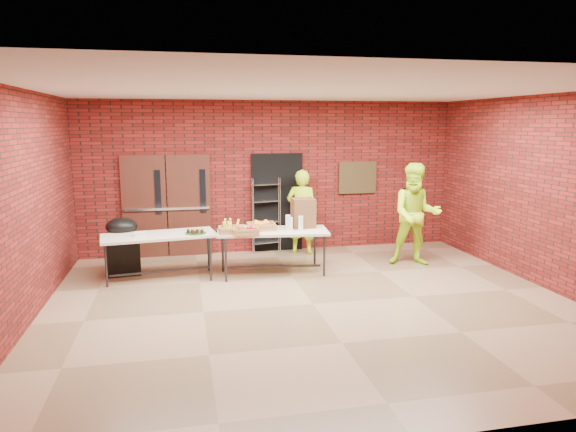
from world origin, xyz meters
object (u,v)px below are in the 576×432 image
at_px(table_right, 273,234).
at_px(coffee_dispenser, 303,213).
at_px(wire_rack, 266,216).
at_px(volunteer_man, 416,214).
at_px(volunteer_woman, 302,212).
at_px(table_left, 159,238).
at_px(covered_grill, 123,246).

relative_size(table_right, coffee_dispenser, 3.84).
bearing_deg(wire_rack, volunteer_man, -41.50).
height_order(table_right, volunteer_man, volunteer_man).
bearing_deg(wire_rack, coffee_dispenser, -84.29).
bearing_deg(volunteer_woman, wire_rack, 7.76).
height_order(wire_rack, table_left, wire_rack).
bearing_deg(coffee_dispenser, table_left, -179.40).
bearing_deg(table_right, wire_rack, 91.23).
relative_size(table_left, coffee_dispenser, 3.79).
distance_m(covered_grill, volunteer_man, 5.54).
relative_size(covered_grill, volunteer_man, 0.53).
bearing_deg(wire_rack, covered_grill, -171.72).
xyz_separation_m(table_right, covered_grill, (-2.68, 0.57, -0.23)).
xyz_separation_m(table_right, coffee_dispenser, (0.61, 0.15, 0.34)).
height_order(coffee_dispenser, covered_grill, coffee_dispenser).
relative_size(table_right, volunteer_man, 1.05).
height_order(table_left, volunteer_man, volunteer_man).
relative_size(table_right, covered_grill, 1.99).
distance_m(wire_rack, table_right, 1.61).
height_order(table_right, covered_grill, covered_grill).
bearing_deg(coffee_dispenser, volunteer_woman, 77.75).
height_order(wire_rack, volunteer_man, volunteer_man).
distance_m(table_right, covered_grill, 2.75).
bearing_deg(volunteer_man, table_left, -162.71).
xyz_separation_m(wire_rack, table_right, (-0.15, -1.60, -0.05)).
relative_size(volunteer_woman, volunteer_man, 0.90).
bearing_deg(volunteer_man, table_right, -160.62).
distance_m(wire_rack, volunteer_man, 3.09).
distance_m(table_right, volunteer_woman, 1.64).
bearing_deg(volunteer_man, volunteer_woman, 164.12).
bearing_deg(table_right, coffee_dispenser, 20.76).
bearing_deg(volunteer_woman, covered_grill, 37.60).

